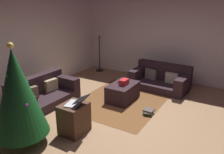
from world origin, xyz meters
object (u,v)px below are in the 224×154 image
christmas_tree (17,93)px  side_table (74,118)px  ottoman (123,92)px  laptop (76,102)px  corner_lamp (99,35)px  gift_box (124,82)px  couch_right (161,79)px  couch_left (42,93)px  tv_remote (120,83)px  book_stack (148,112)px

christmas_tree → side_table: 1.16m
ottoman → side_table: side_table is taller
laptop → side_table: bearing=103.5°
corner_lamp → ottoman: bearing=-133.3°
ottoman → gift_box: gift_box is taller
side_table → laptop: (0.02, -0.06, 0.35)m
couch_right → couch_left: bearing=53.6°
ottoman → side_table: bearing=177.0°
laptop → couch_right: bearing=-10.3°
tv_remote → corner_lamp: (1.79, 1.85, 0.88)m
ottoman → book_stack: 0.95m
couch_left → laptop: 1.76m
couch_right → corner_lamp: corner_lamp is taller
tv_remote → laptop: size_ratio=0.34×
tv_remote → book_stack: bearing=-136.5°
corner_lamp → tv_remote: bearing=-134.1°
couch_left → laptop: (-0.61, -1.60, 0.39)m
laptop → tv_remote: bearing=2.0°
tv_remote → side_table: (-1.86, -0.00, -0.15)m
couch_left → gift_box: size_ratio=6.42×
side_table → book_stack: bearing=-33.5°
tv_remote → corner_lamp: bearing=22.7°
couch_right → side_table: couch_right is taller
ottoman → couch_right: bearing=-21.8°
corner_lamp → couch_left: bearing=-174.2°
couch_right → book_stack: size_ratio=5.08×
book_stack → christmas_tree: bearing=145.6°
laptop → christmas_tree: bearing=141.4°
tv_remote → christmas_tree: (-2.61, 0.55, 0.54)m
christmas_tree → couch_left: bearing=35.7°
christmas_tree → corner_lamp: christmas_tree is taller
corner_lamp → gift_box: bearing=-133.0°
tv_remote → side_table: size_ratio=0.27×
side_table → corner_lamp: corner_lamp is taller
side_table → corner_lamp: bearing=26.9°
ottoman → christmas_tree: bearing=165.9°
christmas_tree → book_stack: 2.83m
christmas_tree → book_stack: size_ratio=5.52×
laptop → couch_left: bearing=69.1°
couch_right → tv_remote: (-1.31, 0.64, 0.18)m
corner_lamp → side_table: bearing=-153.1°
couch_right → gift_box: (-1.36, 0.51, 0.24)m
tv_remote → side_table: 1.87m
tv_remote → couch_right: bearing=-49.1°
couch_right → corner_lamp: (0.49, 2.48, 1.05)m
christmas_tree → corner_lamp: bearing=16.4°
couch_left → couch_right: (2.54, -2.18, 0.00)m
gift_box → couch_left: bearing=125.3°
side_table → corner_lamp: size_ratio=0.38×
ottoman → corner_lamp: (1.83, 1.94, 1.10)m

